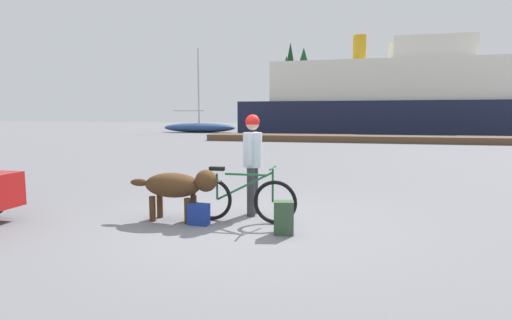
# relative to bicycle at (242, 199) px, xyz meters

# --- Properties ---
(ground_plane) EXTENTS (160.00, 160.00, 0.00)m
(ground_plane) POSITION_rel_bicycle_xyz_m (-0.12, -0.17, -0.38)
(ground_plane) COLOR slate
(bicycle) EXTENTS (1.74, 0.44, 0.90)m
(bicycle) POSITION_rel_bicycle_xyz_m (0.00, 0.00, 0.00)
(bicycle) COLOR black
(bicycle) RESTS_ON ground_plane
(person_cyclist) EXTENTS (0.32, 0.53, 1.71)m
(person_cyclist) POSITION_rel_bicycle_xyz_m (0.05, 0.50, 0.65)
(person_cyclist) COLOR #333338
(person_cyclist) RESTS_ON ground_plane
(dog) EXTENTS (1.49, 0.47, 0.85)m
(dog) POSITION_rel_bicycle_xyz_m (-1.01, -0.17, 0.19)
(dog) COLOR #472D19
(dog) RESTS_ON ground_plane
(backpack) EXTENTS (0.31, 0.25, 0.48)m
(backpack) POSITION_rel_bicycle_xyz_m (0.76, -0.50, -0.14)
(backpack) COLOR #334C33
(backpack) RESTS_ON ground_plane
(handbag_pannier) EXTENTS (0.33, 0.20, 0.33)m
(handbag_pannier) POSITION_rel_bicycle_xyz_m (-0.61, -0.31, -0.21)
(handbag_pannier) COLOR navy
(handbag_pannier) RESTS_ON ground_plane
(dock_pier) EXTENTS (19.75, 2.64, 0.40)m
(dock_pier) POSITION_rel_bicycle_xyz_m (2.19, 20.36, -0.18)
(dock_pier) COLOR brown
(dock_pier) RESTS_ON ground_plane
(ferry_boat) EXTENTS (25.16, 8.51, 8.37)m
(ferry_boat) POSITION_rel_bicycle_xyz_m (5.15, 30.09, 2.53)
(ferry_boat) COLOR #191E38
(ferry_boat) RESTS_ON ground_plane
(sailboat_moored) EXTENTS (7.24, 2.03, 7.94)m
(sailboat_moored) POSITION_rel_bicycle_xyz_m (-12.82, 30.70, 0.12)
(sailboat_moored) COLOR navy
(sailboat_moored) RESTS_ON ground_plane
(pine_tree_far_left) EXTENTS (3.86, 3.86, 8.94)m
(pine_tree_far_left) POSITION_rel_bicycle_xyz_m (-6.59, 44.44, 5.17)
(pine_tree_far_left) COLOR #4C331E
(pine_tree_far_left) RESTS_ON ground_plane
(pine_tree_center) EXTENTS (4.07, 4.07, 9.47)m
(pine_tree_center) POSITION_rel_bicycle_xyz_m (-4.16, 42.00, 5.76)
(pine_tree_center) COLOR #4C331E
(pine_tree_center) RESTS_ON ground_plane
(pine_tree_mid_back) EXTENTS (3.31, 3.31, 11.52)m
(pine_tree_mid_back) POSITION_rel_bicycle_xyz_m (-6.96, 50.00, 6.77)
(pine_tree_mid_back) COLOR #4C331E
(pine_tree_mid_back) RESTS_ON ground_plane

